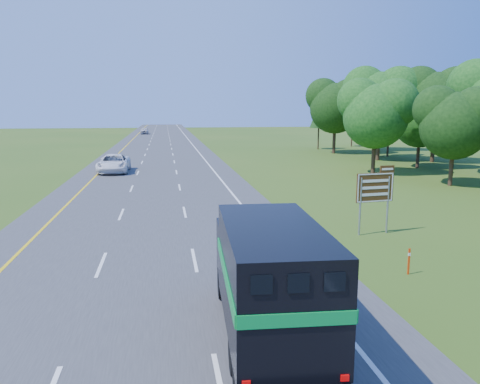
{
  "coord_description": "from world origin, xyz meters",
  "views": [
    {
      "loc": [
        0.76,
        -7.24,
        6.07
      ],
      "look_at": [
        4.55,
        16.25,
        1.83
      ],
      "focal_mm": 35.0,
      "sensor_mm": 36.0,
      "label": 1
    }
  ],
  "objects_px": {
    "white_suv": "(114,163)",
    "exit_sign": "(376,190)",
    "horse_truck": "(268,278)",
    "far_car": "(144,131)"
  },
  "relations": [
    {
      "from": "horse_truck",
      "to": "white_suv",
      "type": "height_order",
      "value": "horse_truck"
    },
    {
      "from": "exit_sign",
      "to": "far_car",
      "type": "bearing_deg",
      "value": 91.99
    },
    {
      "from": "white_suv",
      "to": "exit_sign",
      "type": "distance_m",
      "value": 29.41
    },
    {
      "from": "white_suv",
      "to": "far_car",
      "type": "height_order",
      "value": "white_suv"
    },
    {
      "from": "horse_truck",
      "to": "far_car",
      "type": "xyz_separation_m",
      "value": [
        -7.29,
        105.41,
        -0.95
      ]
    },
    {
      "from": "horse_truck",
      "to": "exit_sign",
      "type": "height_order",
      "value": "exit_sign"
    },
    {
      "from": "far_car",
      "to": "exit_sign",
      "type": "relative_size",
      "value": 1.38
    },
    {
      "from": "far_car",
      "to": "exit_sign",
      "type": "height_order",
      "value": "exit_sign"
    },
    {
      "from": "white_suv",
      "to": "far_car",
      "type": "distance_m",
      "value": 70.35
    },
    {
      "from": "white_suv",
      "to": "far_car",
      "type": "bearing_deg",
      "value": 90.02
    }
  ]
}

